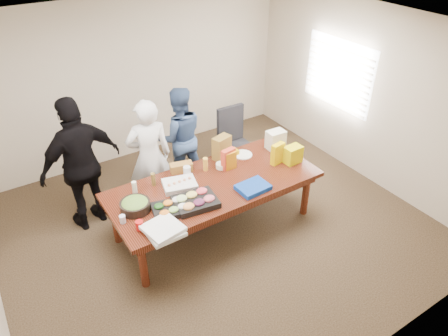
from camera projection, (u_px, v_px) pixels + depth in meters
floor at (215, 227)px, 5.88m from camera, size 5.50×5.00×0.02m
ceiling at (212, 31)px, 4.38m from camera, size 5.50×5.00×0.02m
wall_back at (135, 80)px, 6.89m from camera, size 5.50×0.04×2.70m
wall_front at (374, 273)px, 3.37m from camera, size 5.50×0.04×2.70m
wall_right at (366, 95)px, 6.37m from camera, size 0.04×5.00×2.70m
window_panel at (338, 74)px, 6.69m from camera, size 0.03×1.40×1.10m
window_blinds at (336, 74)px, 6.68m from camera, size 0.04×1.36×1.00m
conference_table at (215, 205)px, 5.67m from camera, size 2.80×1.20×0.75m
office_chair at (238, 146)px, 6.65m from camera, size 0.57×0.57×1.11m
person_center at (150, 157)px, 5.79m from camera, size 0.69×0.52×1.72m
person_right at (180, 137)px, 6.37m from camera, size 0.91×0.79×1.61m
person_left at (82, 165)px, 5.44m from camera, size 1.19×0.68×1.91m
veggie_tray at (171, 209)px, 4.95m from camera, size 0.50×0.43×0.07m
fruit_tray at (195, 202)px, 5.06m from camera, size 0.56×0.47×0.08m
sheet_cake at (180, 185)px, 5.36m from camera, size 0.49×0.41×0.07m
salad_bowl at (135, 206)px, 4.96m from camera, size 0.43×0.43×0.12m
chip_bag_blue at (253, 187)px, 5.32m from camera, size 0.41×0.32×0.06m
chip_bag_red at (228, 159)px, 5.67m from camera, size 0.21×0.12×0.30m
chip_bag_yellow at (278, 154)px, 5.78m from camera, size 0.22×0.12×0.31m
chip_bag_orange at (230, 160)px, 5.68m from camera, size 0.17×0.07×0.26m
mayo_jar at (187, 172)px, 5.54m from camera, size 0.10×0.10×0.15m
mustard_bottle at (205, 164)px, 5.66m from camera, size 0.08×0.08×0.19m
dressing_bottle at (153, 179)px, 5.37m from camera, size 0.06×0.06×0.18m
ranch_bottle at (135, 188)px, 5.21m from camera, size 0.08×0.08×0.18m
banana_bunch at (230, 153)px, 6.01m from camera, size 0.24×0.14×0.08m
bread_loaf at (181, 167)px, 5.66m from camera, size 0.33×0.20×0.12m
kraft_bag at (222, 148)px, 5.88m from camera, size 0.29×0.22×0.34m
red_cup at (140, 225)px, 4.67m from camera, size 0.10×0.10×0.12m
clear_cup_a at (123, 219)px, 4.77m from camera, size 0.07×0.07×0.10m
clear_cup_b at (139, 208)px, 4.94m from camera, size 0.10×0.10×0.11m
pizza_box_lower at (164, 231)px, 4.64m from camera, size 0.40×0.40×0.04m
pizza_box_upper at (163, 228)px, 4.62m from camera, size 0.45×0.45×0.04m
plate_a at (243, 155)px, 6.03m from camera, size 0.28×0.28×0.02m
plate_b at (224, 157)px, 5.99m from camera, size 0.26×0.26×0.01m
dip_bowl_a at (222, 166)px, 5.75m from camera, size 0.16×0.16×0.06m
dip_bowl_b at (171, 184)px, 5.38m from camera, size 0.19×0.19×0.06m
grocery_bag_white at (276, 140)px, 6.13m from camera, size 0.27×0.20×0.28m
grocery_bag_yellow at (293, 154)px, 5.82m from camera, size 0.25×0.18×0.25m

